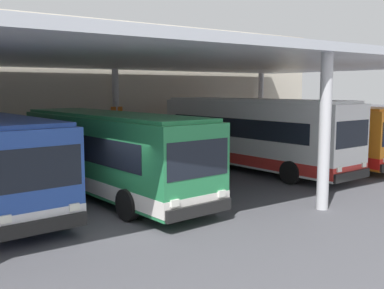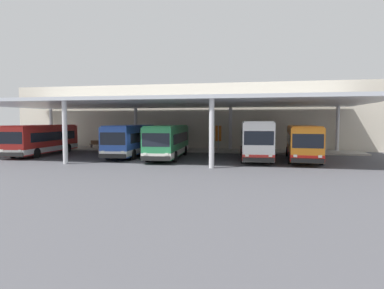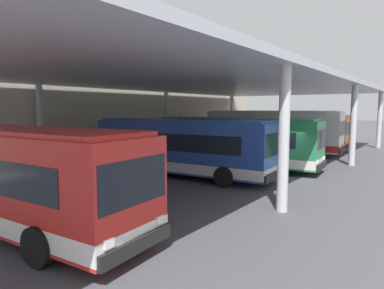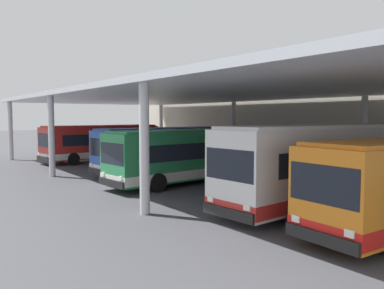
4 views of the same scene
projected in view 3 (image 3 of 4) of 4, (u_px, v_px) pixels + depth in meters
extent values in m
plane|color=#47474C|center=(280.00, 176.00, 18.76)|extent=(200.00, 200.00, 0.00)
cube|color=#A39E93|center=(132.00, 157.00, 25.62)|extent=(42.00, 4.50, 0.18)
cube|color=beige|center=(102.00, 103.00, 27.09)|extent=(48.00, 1.60, 8.36)
cube|color=silver|center=(199.00, 82.00, 21.40)|extent=(40.00, 17.00, 0.30)
cylinder|color=silver|center=(284.00, 140.00, 12.06)|extent=(0.40, 0.40, 5.25)
cylinder|color=silver|center=(41.00, 126.00, 21.42)|extent=(0.40, 0.40, 5.25)
cylinder|color=silver|center=(353.00, 126.00, 21.98)|extent=(0.40, 0.40, 5.25)
cylinder|color=silver|center=(166.00, 121.00, 31.34)|extent=(0.40, 0.40, 5.25)
cylinder|color=silver|center=(379.00, 120.00, 31.90)|extent=(0.40, 0.40, 5.25)
cylinder|color=silver|center=(232.00, 118.00, 41.26)|extent=(0.40, 0.40, 5.25)
cube|color=red|center=(9.00, 174.00, 10.54)|extent=(3.28, 10.56, 2.70)
cube|color=white|center=(11.00, 205.00, 10.65)|extent=(3.31, 10.58, 0.50)
cube|color=black|center=(6.00, 164.00, 10.59)|extent=(3.18, 8.70, 0.90)
cube|color=black|center=(133.00, 182.00, 7.82)|extent=(2.30, 0.29, 1.10)
cube|color=black|center=(138.00, 245.00, 7.93)|extent=(2.46, 0.35, 0.36)
cube|color=red|center=(6.00, 129.00, 10.39)|extent=(3.05, 10.13, 0.12)
cube|color=yellow|center=(132.00, 147.00, 7.74)|extent=(1.75, 0.25, 0.28)
cube|color=white|center=(109.00, 244.00, 7.13)|extent=(0.29, 0.10, 0.20)
cube|color=white|center=(160.00, 220.00, 8.66)|extent=(0.29, 0.10, 0.20)
cylinder|color=black|center=(38.00, 247.00, 7.95)|extent=(0.36, 1.02, 1.00)
cylinder|color=black|center=(113.00, 218.00, 10.02)|extent=(0.36, 1.02, 1.00)
cylinder|color=black|center=(0.00, 192.00, 13.20)|extent=(0.36, 1.02, 1.00)
cube|color=#284CA8|center=(182.00, 146.00, 18.67)|extent=(3.28, 10.56, 2.70)
cube|color=silver|center=(182.00, 163.00, 18.77)|extent=(3.30, 10.58, 0.50)
cube|color=black|center=(179.00, 140.00, 18.71)|extent=(3.18, 8.70, 0.90)
cube|color=black|center=(272.00, 145.00, 15.94)|extent=(2.30, 0.29, 1.10)
cube|color=black|center=(273.00, 176.00, 16.05)|extent=(2.46, 0.35, 0.36)
cube|color=#2A50B0|center=(182.00, 120.00, 18.52)|extent=(3.05, 10.13, 0.12)
cube|color=yellow|center=(272.00, 127.00, 15.87)|extent=(1.75, 0.25, 0.28)
cube|color=white|center=(267.00, 172.00, 15.26)|extent=(0.29, 0.10, 0.20)
cube|color=white|center=(279.00, 166.00, 16.78)|extent=(0.29, 0.10, 0.20)
cylinder|color=black|center=(224.00, 177.00, 16.08)|extent=(0.36, 1.02, 1.00)
cylinder|color=black|center=(244.00, 169.00, 18.15)|extent=(0.36, 1.02, 1.00)
cylinder|color=black|center=(128.00, 166.00, 19.25)|extent=(0.36, 1.02, 1.00)
cylinder|color=black|center=(155.00, 160.00, 21.32)|extent=(0.36, 1.02, 1.00)
cube|color=#28844C|center=(235.00, 141.00, 21.45)|extent=(3.32, 10.57, 2.70)
cube|color=white|center=(235.00, 156.00, 21.55)|extent=(3.34, 10.59, 0.50)
cube|color=black|center=(233.00, 136.00, 21.49)|extent=(3.21, 8.70, 0.90)
cube|color=black|center=(321.00, 139.00, 18.74)|extent=(2.30, 0.30, 1.10)
cube|color=black|center=(321.00, 166.00, 18.85)|extent=(2.45, 0.35, 0.36)
cube|color=#2A8B50|center=(236.00, 119.00, 21.30)|extent=(3.09, 10.14, 0.12)
cube|color=yellow|center=(321.00, 124.00, 18.67)|extent=(1.75, 0.26, 0.28)
cube|color=white|center=(318.00, 162.00, 18.06)|extent=(0.29, 0.10, 0.20)
cube|color=white|center=(324.00, 158.00, 19.58)|extent=(0.29, 0.10, 0.20)
cylinder|color=black|center=(279.00, 167.00, 18.86)|extent=(0.36, 1.02, 1.00)
cylinder|color=black|center=(291.00, 161.00, 20.94)|extent=(0.36, 1.02, 1.00)
cylinder|color=black|center=(187.00, 158.00, 22.02)|extent=(0.36, 1.02, 1.00)
cylinder|color=black|center=(206.00, 154.00, 24.10)|extent=(0.36, 1.02, 1.00)
cube|color=white|center=(271.00, 130.00, 28.68)|extent=(3.18, 11.33, 3.10)
cube|color=red|center=(271.00, 144.00, 28.81)|extent=(3.20, 11.35, 0.50)
cube|color=black|center=(270.00, 127.00, 28.73)|extent=(3.09, 9.32, 0.90)
cube|color=black|center=(342.00, 128.00, 25.68)|extent=(2.30, 0.26, 1.10)
cube|color=black|center=(342.00, 150.00, 25.81)|extent=(2.46, 0.31, 0.36)
cube|color=white|center=(272.00, 111.00, 28.51)|extent=(2.95, 10.87, 0.12)
cube|color=yellow|center=(342.00, 115.00, 25.58)|extent=(1.75, 0.23, 0.28)
cube|color=white|center=(340.00, 147.00, 25.02)|extent=(0.28, 0.10, 0.20)
cube|color=white|center=(344.00, 145.00, 26.53)|extent=(0.28, 0.10, 0.20)
cylinder|color=black|center=(309.00, 151.00, 25.95)|extent=(0.34, 1.02, 1.00)
cylinder|color=black|center=(316.00, 148.00, 28.00)|extent=(0.34, 1.02, 1.00)
cylinder|color=black|center=(232.00, 146.00, 29.45)|extent=(0.34, 1.02, 1.00)
cylinder|color=black|center=(243.00, 143.00, 31.51)|extent=(0.34, 1.02, 1.00)
cube|color=orange|center=(291.00, 130.00, 32.02)|extent=(2.99, 10.51, 2.70)
cube|color=red|center=(291.00, 141.00, 32.12)|extent=(3.01, 10.53, 0.50)
cube|color=black|center=(289.00, 127.00, 32.08)|extent=(2.94, 8.64, 0.90)
cube|color=black|center=(349.00, 128.00, 28.78)|extent=(2.30, 0.23, 1.10)
cube|color=black|center=(349.00, 146.00, 28.88)|extent=(2.45, 0.28, 0.36)
cube|color=orange|center=(291.00, 115.00, 31.87)|extent=(2.77, 10.08, 0.12)
cube|color=yellow|center=(349.00, 119.00, 28.71)|extent=(1.75, 0.20, 0.28)
cube|color=white|center=(346.00, 143.00, 28.15)|extent=(0.28, 0.09, 0.20)
cube|color=white|center=(352.00, 141.00, 29.55)|extent=(0.28, 0.09, 0.20)
cylinder|color=black|center=(321.00, 146.00, 29.19)|extent=(0.33, 1.01, 1.00)
cylinder|color=black|center=(329.00, 144.00, 31.09)|extent=(0.33, 1.01, 1.00)
cylinder|color=black|center=(257.00, 142.00, 32.97)|extent=(0.33, 1.01, 1.00)
cylinder|color=black|center=(269.00, 140.00, 34.87)|extent=(0.33, 1.01, 1.00)
cylinder|color=#B2B2B7|center=(180.00, 131.00, 29.00)|extent=(0.12, 0.12, 3.20)
cube|color=orange|center=(180.00, 127.00, 28.94)|extent=(0.70, 0.04, 1.80)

